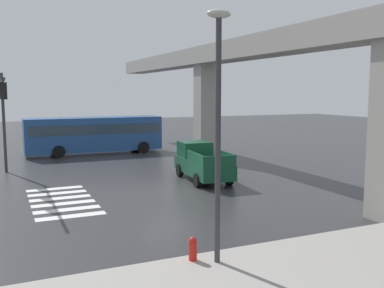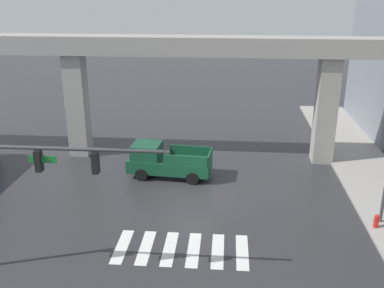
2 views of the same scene
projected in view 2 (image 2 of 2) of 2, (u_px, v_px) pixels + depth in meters
name	position (u px, v px, depth m)	size (l,w,h in m)	color
ground_plane	(191.00, 197.00, 25.14)	(120.00, 120.00, 0.00)	#2D2D30
crosswalk_stripes	(182.00, 249.00, 20.26)	(6.05, 2.80, 0.01)	silver
elevated_overpass	(199.00, 57.00, 28.56)	(52.55, 1.85, 8.22)	#9E9991
sidewalk_east	(379.00, 188.00, 26.15)	(4.00, 36.00, 0.15)	#9E9991
pickup_truck	(165.00, 161.00, 27.60)	(5.25, 2.43, 2.08)	#14472D
traffic_signal_mast	(11.00, 173.00, 17.12)	(8.69, 0.32, 6.20)	#38383D
fire_hydrant	(376.00, 222.00, 21.71)	(0.24, 0.24, 0.85)	red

